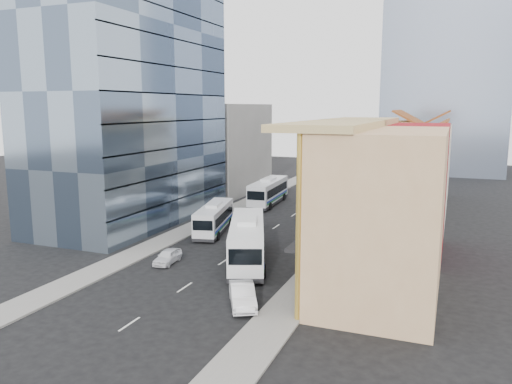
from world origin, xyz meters
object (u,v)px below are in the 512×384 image
at_px(shophouse_tan, 383,214).
at_px(office_tower, 131,94).
at_px(bus_left_far, 268,191).
at_px(sedan_right, 243,295).
at_px(sedan_left, 168,256).
at_px(bus_right, 247,240).
at_px(bus_left_near, 214,217).

distance_m(shophouse_tan, office_tower, 35.19).
bearing_deg(bus_left_far, sedan_right, -76.43).
bearing_deg(sedan_right, sedan_left, 119.08).
xyz_separation_m(bus_right, sedan_left, (-6.36, -2.91, -1.40)).
distance_m(shophouse_tan, sedan_right, 11.47).
relative_size(bus_left_far, sedan_left, 3.23).
height_order(sedan_left, sedan_right, sedan_right).
relative_size(office_tower, bus_left_far, 2.56).
height_order(bus_left_near, sedan_left, bus_left_near).
bearing_deg(shophouse_tan, office_tower, 155.70).
bearing_deg(shophouse_tan, bus_left_near, 147.94).
distance_m(office_tower, bus_left_far, 23.21).
height_order(office_tower, bus_left_near, office_tower).
height_order(office_tower, sedan_right, office_tower).
relative_size(shophouse_tan, bus_right, 1.11).
bearing_deg(shophouse_tan, bus_right, 163.31).
bearing_deg(office_tower, shophouse_tan, -24.30).
bearing_deg(bus_right, sedan_left, -176.66).
xyz_separation_m(sedan_left, sedan_right, (9.86, -6.33, 0.15)).
height_order(shophouse_tan, bus_left_far, shophouse_tan).
height_order(bus_left_near, bus_left_far, bus_left_far).
xyz_separation_m(shophouse_tan, office_tower, (-31.00, 14.00, 9.00)).
bearing_deg(bus_left_far, office_tower, -130.97).
bearing_deg(bus_right, office_tower, 130.06).
height_order(office_tower, bus_left_far, office_tower).
bearing_deg(bus_left_far, shophouse_tan, -60.24).
relative_size(bus_left_far, sedan_right, 2.54).
bearing_deg(sedan_left, bus_left_near, 90.12).
distance_m(office_tower, bus_left_near, 17.73).
bearing_deg(bus_left_near, sedan_left, -97.59).
bearing_deg(bus_left_far, bus_right, -77.67).
bearing_deg(office_tower, bus_left_near, -8.83).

